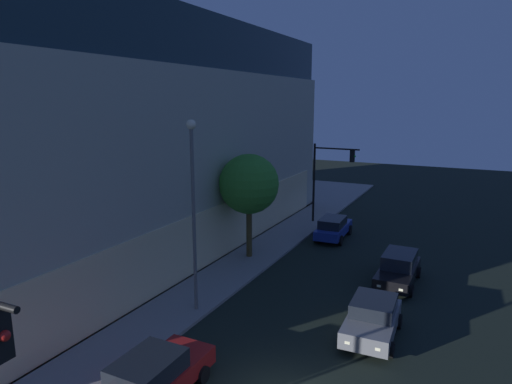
% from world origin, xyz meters
% --- Properties ---
extents(modern_building, '(34.37, 20.97, 14.69)m').
position_xyz_m(modern_building, '(11.16, 19.23, 7.26)').
color(modern_building, '#4C4C51').
rests_on(modern_building, ground).
extents(traffic_light_far_corner, '(0.33, 3.66, 6.30)m').
position_xyz_m(traffic_light_far_corner, '(21.83, 5.57, 4.35)').
color(traffic_light_far_corner, black).
rests_on(traffic_light_far_corner, sidewalk_corner).
extents(street_lamp_sidewalk, '(0.44, 0.44, 8.81)m').
position_xyz_m(street_lamp_sidewalk, '(4.46, 6.32, 5.60)').
color(street_lamp_sidewalk, slate).
rests_on(street_lamp_sidewalk, sidewalk_corner).
extents(sidewalk_tree, '(3.68, 3.68, 6.46)m').
position_xyz_m(sidewalk_tree, '(12.05, 7.44, 4.75)').
color(sidewalk_tree, '#483B1E').
rests_on(sidewalk_tree, sidewalk_corner).
extents(car_red, '(4.61, 2.12, 1.64)m').
position_xyz_m(car_red, '(-1.49, 4.00, 0.82)').
color(car_red, maroon).
rests_on(car_red, ground).
extents(car_grey, '(4.14, 2.28, 1.57)m').
position_xyz_m(car_grey, '(5.91, -1.55, 0.81)').
color(car_grey, slate).
rests_on(car_grey, ground).
extents(car_black, '(4.59, 2.04, 1.65)m').
position_xyz_m(car_black, '(12.22, -1.59, 0.84)').
color(car_black, black).
rests_on(car_black, ground).
extents(car_blue, '(4.56, 2.10, 1.60)m').
position_xyz_m(car_blue, '(18.39, 3.93, 0.83)').
color(car_blue, navy).
rests_on(car_blue, ground).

